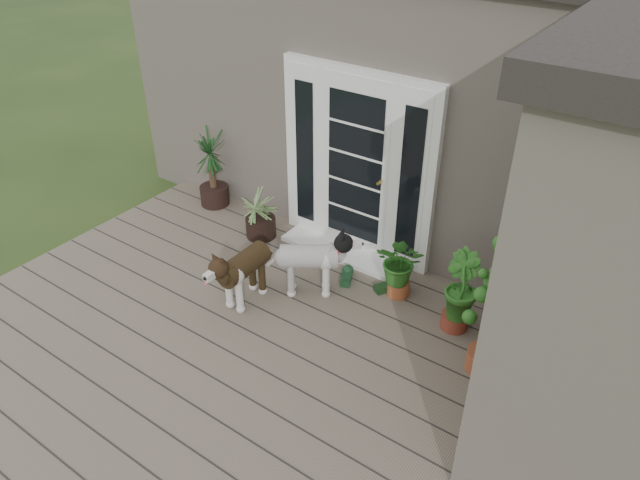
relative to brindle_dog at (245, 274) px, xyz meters
The scene contains 14 objects.
deck 0.99m from the brindle_dog, 49.89° to the right, with size 6.20×4.60×0.12m, color #6B5B4C.
house_main 3.77m from the brindle_dog, 80.71° to the left, with size 7.40×4.00×3.10m, color #665E54.
door_unit 1.72m from the brindle_dog, 75.79° to the left, with size 1.90×0.14×2.15m, color white.
door_step 1.40m from the brindle_dog, 73.72° to the left, with size 1.60×0.40×0.05m, color white.
brindle_dog is the anchor object (origin of this frame).
white_dog 0.67m from the brindle_dog, 47.02° to the left, with size 0.34×0.80×0.67m, color silver, non-canonical shape.
spider_plant 1.25m from the brindle_dog, 122.80° to the left, with size 0.61×0.61×0.65m, color #8BAC6A, non-canonical shape.
yucca 2.15m from the brindle_dog, 142.33° to the left, with size 0.71×0.71×1.03m, color black, non-canonical shape.
herb_a 1.61m from the brindle_dog, 38.48° to the left, with size 0.50×0.50×0.63m, color #1C641C.
herb_b 2.15m from the brindle_dog, 23.63° to the left, with size 0.43×0.43×0.64m, color #1A5B1B.
herb_c 2.81m from the brindle_dog, 24.61° to the left, with size 0.31×0.31×0.48m, color #1A5C1A.
sapling 2.49m from the brindle_dog, 11.02° to the left, with size 0.44×0.44×1.51m, color #235418, non-canonical shape.
clog_left 1.16m from the brindle_dog, 53.05° to the left, with size 0.16×0.33×0.10m, color #16371E, non-canonical shape.
clog_right 1.53m from the brindle_dog, 41.51° to the left, with size 0.15×0.33×0.10m, color black, non-canonical shape.
Camera 1 is at (2.86, -2.46, 4.06)m, focal length 33.24 mm.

